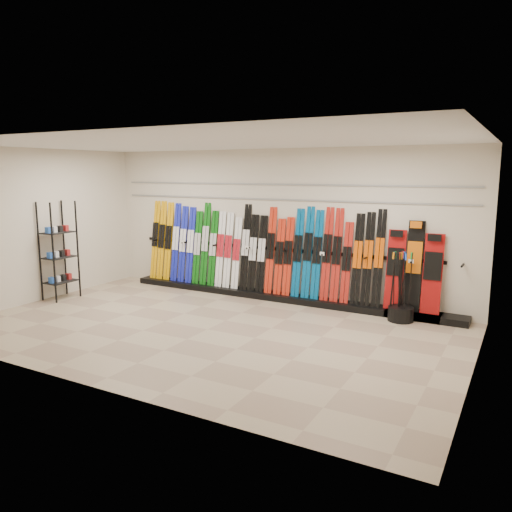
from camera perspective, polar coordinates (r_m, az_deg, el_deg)
The scene contains 13 objects.
floor at distance 8.29m, azimuth -5.56°, elevation -8.34°, with size 8.00×8.00×0.00m, color gray.
back_wall at distance 10.10m, azimuth 2.33°, elevation 3.66°, with size 8.00×8.00×0.00m, color beige.
left_wall at distance 10.73m, azimuth -23.66°, elevation 3.21°, with size 5.00×5.00×0.00m, color beige.
right_wall at distance 6.59m, azimuth 24.26°, elevation -0.42°, with size 5.00×5.00×0.00m, color beige.
ceiling at distance 7.90m, azimuth -5.93°, elevation 12.84°, with size 8.00×8.00×0.00m, color silver.
ski_rack_base at distance 10.06m, azimuth 2.87°, elevation -4.71°, with size 8.00×0.40×0.12m, color black.
skis at distance 10.26m, azimuth -0.31°, elevation 0.70°, with size 5.37×0.30×1.82m.
snowboards at distance 9.17m, azimuth 17.57°, elevation -1.52°, with size 0.96×0.24×1.59m.
accessory_rack at distance 10.75m, azimuth -21.60°, elevation 0.58°, with size 0.40×0.60×1.97m, color black.
pole_bin at distance 9.02m, azimuth 16.20°, elevation -6.37°, with size 0.44×0.44×0.25m, color black.
ski_poles at distance 8.93m, azimuth 16.10°, elevation -3.30°, with size 0.35×0.33×1.18m.
slatwall_rail_0 at distance 10.04m, azimuth 2.30°, elevation 6.48°, with size 7.60×0.02×0.03m, color gray.
slatwall_rail_1 at distance 10.03m, azimuth 2.31°, elevation 8.20°, with size 7.60×0.02×0.03m, color gray.
Camera 1 is at (4.48, -6.49, 2.56)m, focal length 35.00 mm.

